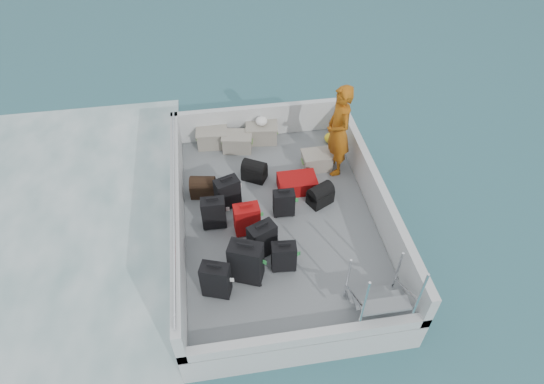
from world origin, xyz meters
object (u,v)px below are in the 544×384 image
at_px(suitcase_8, 297,183).
at_px(crate_1, 237,143).
at_px(crate_2, 262,133).
at_px(passenger, 338,131).
at_px(suitcase_1, 214,213).
at_px(suitcase_4, 262,240).
at_px(suitcase_2, 228,193).
at_px(suitcase_0, 216,280).
at_px(suitcase_3, 246,263).
at_px(suitcase_5, 247,220).
at_px(crate_0, 212,138).
at_px(suitcase_7, 284,203).
at_px(crate_3, 317,161).
at_px(suitcase_6, 284,257).

distance_m(suitcase_8, crate_1, 1.68).
bearing_deg(crate_2, passenger, -41.64).
bearing_deg(passenger, crate_1, -121.31).
bearing_deg(suitcase_1, suitcase_4, -43.41).
relative_size(suitcase_2, crate_2, 0.99).
relative_size(suitcase_0, suitcase_2, 1.06).
bearing_deg(suitcase_3, crate_1, 108.46).
distance_m(suitcase_5, crate_0, 2.52).
height_order(suitcase_3, passenger, passenger).
xyz_separation_m(suitcase_3, suitcase_8, (1.17, 1.85, -0.24)).
distance_m(suitcase_3, suitcase_5, 0.96).
bearing_deg(suitcase_7, suitcase_0, -129.46).
bearing_deg(suitcase_8, crate_0, 42.98).
height_order(suitcase_5, crate_0, suitcase_5).
bearing_deg(crate_2, crate_3, -47.63).
relative_size(suitcase_5, crate_1, 1.04).
relative_size(suitcase_4, suitcase_7, 1.22).
xyz_separation_m(suitcase_3, suitcase_5, (0.12, 0.95, -0.08)).
height_order(suitcase_5, suitcase_8, suitcase_5).
xyz_separation_m(suitcase_8, crate_1, (-0.98, 1.36, 0.03)).
bearing_deg(crate_1, suitcase_6, -82.37).
height_order(suitcase_2, suitcase_5, suitcase_2).
bearing_deg(suitcase_2, suitcase_0, -119.59).
relative_size(suitcase_4, crate_3, 1.17).
height_order(suitcase_8, crate_1, crate_1).
height_order(suitcase_7, crate_2, suitcase_7).
distance_m(suitcase_0, suitcase_5, 1.31).
height_order(suitcase_0, suitcase_5, suitcase_0).
bearing_deg(suitcase_0, crate_0, 106.42).
height_order(suitcase_2, suitcase_7, suitcase_2).
bearing_deg(crate_0, suitcase_3, -84.75).
distance_m(suitcase_4, suitcase_6, 0.46).
xyz_separation_m(suitcase_4, suitcase_8, (0.86, 1.40, -0.18)).
distance_m(suitcase_0, suitcase_7, 1.95).
bearing_deg(suitcase_8, crate_3, -43.24).
xyz_separation_m(suitcase_5, suitcase_8, (1.05, 0.90, -0.16)).
distance_m(suitcase_7, crate_3, 1.43).
relative_size(suitcase_4, crate_2, 1.03).
distance_m(suitcase_8, crate_2, 1.64).
bearing_deg(suitcase_8, crate_2, 15.48).
bearing_deg(suitcase_1, crate_0, 88.76).
relative_size(suitcase_3, suitcase_4, 1.19).
bearing_deg(suitcase_0, suitcase_2, 98.65).
height_order(crate_1, passenger, passenger).
relative_size(crate_0, crate_3, 1.08).
distance_m(suitcase_4, crate_2, 3.01).
bearing_deg(suitcase_3, crate_2, 99.85).
distance_m(suitcase_3, suitcase_6, 0.62).
relative_size(crate_0, crate_2, 0.96).
distance_m(suitcase_2, suitcase_7, 1.02).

